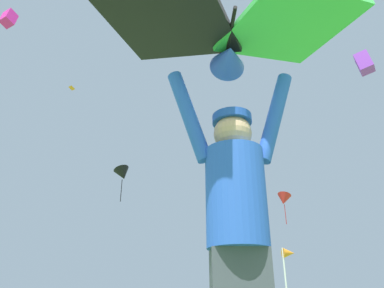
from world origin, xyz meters
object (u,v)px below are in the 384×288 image
(distant_kite_purple_high_right, at_px, (364,63))
(held_stunt_kite, at_px, (229,33))
(kite_flyer_person, at_px, (238,226))
(distant_kite_red_far_center, at_px, (284,199))
(distant_kite_orange_mid_left, at_px, (72,88))
(distant_kite_magenta_low_right, at_px, (326,2))
(distant_kite_black_overhead_distant, at_px, (123,174))
(distant_kite_magenta_low_left, at_px, (9,18))
(marker_flag, at_px, (288,258))

(distant_kite_purple_high_right, bearing_deg, held_stunt_kite, -130.37)
(kite_flyer_person, relative_size, held_stunt_kite, 1.04)
(distant_kite_red_far_center, bearing_deg, distant_kite_orange_mid_left, -178.18)
(kite_flyer_person, distance_m, distant_kite_magenta_low_right, 18.63)
(distant_kite_orange_mid_left, bearing_deg, distant_kite_purple_high_right, -44.80)
(distant_kite_black_overhead_distant, relative_size, distant_kite_magenta_low_left, 2.83)
(distant_kite_black_overhead_distant, height_order, distant_kite_red_far_center, distant_kite_black_overhead_distant)
(distant_kite_purple_high_right, bearing_deg, distant_kite_black_overhead_distant, 130.79)
(distant_kite_black_overhead_distant, relative_size, marker_flag, 1.34)
(marker_flag, bearing_deg, held_stunt_kite, -112.52)
(held_stunt_kite, relative_size, distant_kite_orange_mid_left, 4.09)
(distant_kite_magenta_low_left, relative_size, marker_flag, 0.47)
(distant_kite_black_overhead_distant, height_order, distant_kite_purple_high_right, distant_kite_purple_high_right)
(kite_flyer_person, height_order, distant_kite_orange_mid_left, distant_kite_orange_mid_left)
(distant_kite_magenta_low_left, relative_size, distant_kite_purple_high_right, 0.95)
(distant_kite_magenta_low_right, relative_size, marker_flag, 0.85)
(distant_kite_magenta_low_left, bearing_deg, distant_kite_red_far_center, 40.16)
(distant_kite_black_overhead_distant, xyz_separation_m, distant_kite_red_far_center, (12.00, 3.75, -0.29))
(distant_kite_orange_mid_left, height_order, distant_kite_magenta_low_right, distant_kite_orange_mid_left)
(distant_kite_orange_mid_left, bearing_deg, kite_flyer_person, -72.41)
(distant_kite_magenta_low_right, bearing_deg, distant_kite_black_overhead_distant, 136.38)
(kite_flyer_person, relative_size, distant_kite_purple_high_right, 2.16)
(distant_kite_red_far_center, height_order, marker_flag, distant_kite_red_far_center)
(distant_kite_magenta_low_left, bearing_deg, distant_kite_magenta_low_right, 1.38)
(held_stunt_kite, xyz_separation_m, distant_kite_orange_mid_left, (-7.42, 23.51, 14.33))
(held_stunt_kite, xyz_separation_m, distant_kite_black_overhead_distant, (-2.52, 20.30, 6.05))
(held_stunt_kite, xyz_separation_m, distant_kite_red_far_center, (9.48, 24.05, 5.76))
(distant_kite_purple_high_right, bearing_deg, kite_flyer_person, -130.60)
(distant_kite_red_far_center, distance_m, distant_kite_magenta_low_left, 21.55)
(distant_kite_black_overhead_distant, distance_m, distant_kite_magenta_low_right, 15.20)
(distant_kite_red_far_center, relative_size, distant_kite_magenta_low_right, 1.63)
(distant_kite_black_overhead_distant, relative_size, distant_kite_purple_high_right, 2.69)
(distant_kite_black_overhead_distant, relative_size, distant_kite_red_far_center, 0.96)
(distant_kite_black_overhead_distant, xyz_separation_m, distant_kite_purple_high_right, (9.96, -11.55, 0.89))
(distant_kite_magenta_low_left, xyz_separation_m, distant_kite_purple_high_right, (14.22, -1.57, -2.27))
(distant_kite_purple_high_right, xyz_separation_m, marker_flag, (-4.69, -2.13, -7.58))
(marker_flag, bearing_deg, distant_kite_orange_mid_left, 121.06)
(distant_kite_black_overhead_distant, distance_m, distant_kite_magenta_low_left, 11.30)
(distant_kite_magenta_low_left, bearing_deg, distant_kite_purple_high_right, -6.30)
(distant_kite_purple_high_right, bearing_deg, distant_kite_magenta_low_left, 173.70)
(distant_kite_magenta_low_left, bearing_deg, distant_kite_black_overhead_distant, 66.90)
(distant_kite_red_far_center, relative_size, marker_flag, 1.39)
(kite_flyer_person, bearing_deg, distant_kite_magenta_low_right, 54.41)
(held_stunt_kite, height_order, distant_kite_red_far_center, distant_kite_red_far_center)
(distant_kite_black_overhead_distant, distance_m, marker_flag, 16.11)
(distant_kite_orange_mid_left, distance_m, distant_kite_purple_high_right, 22.21)
(kite_flyer_person, relative_size, distant_kite_orange_mid_left, 4.25)
(distant_kite_magenta_low_left, bearing_deg, distant_kite_orange_mid_left, 92.79)
(distant_kite_red_far_center, distance_m, distant_kite_orange_mid_left, 18.96)
(distant_kite_purple_high_right, bearing_deg, distant_kite_red_far_center, 82.40)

